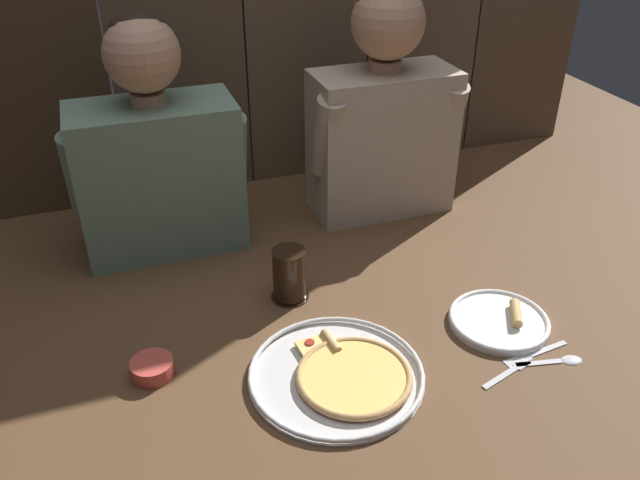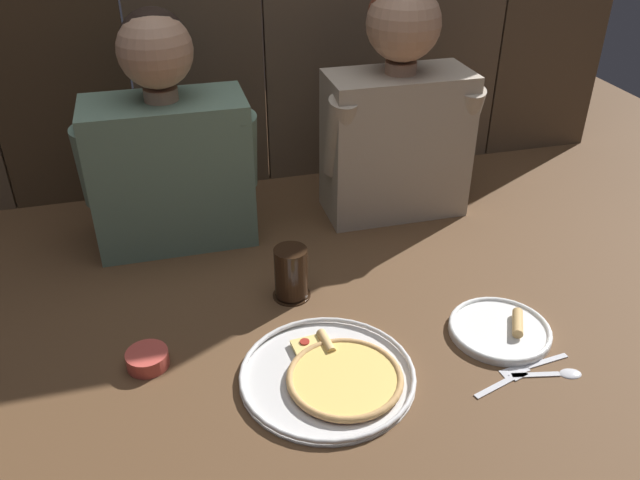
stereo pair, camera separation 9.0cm
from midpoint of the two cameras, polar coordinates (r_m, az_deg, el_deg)
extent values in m
plane|color=brown|center=(1.39, 0.23, -8.32)|extent=(3.20, 3.20, 0.00)
cylinder|color=silver|center=(1.29, -0.61, -11.94)|extent=(0.34, 0.34, 0.01)
torus|color=silver|center=(1.28, -0.61, -11.68)|extent=(0.34, 0.34, 0.01)
cylinder|color=#B23823|center=(1.28, 0.96, -12.11)|extent=(0.22, 0.22, 0.00)
cylinder|color=#EFC660|center=(1.27, 0.96, -11.95)|extent=(0.21, 0.21, 0.01)
torus|color=tan|center=(1.27, 0.96, -11.95)|extent=(0.23, 0.23, 0.01)
cube|color=#F4D170|center=(1.34, -2.31, -9.55)|extent=(0.07, 0.07, 0.01)
cylinder|color=tan|center=(1.34, -0.96, -8.98)|extent=(0.03, 0.07, 0.02)
cylinder|color=#A3281E|center=(1.34, -2.86, -9.04)|extent=(0.02, 0.02, 0.00)
cylinder|color=white|center=(1.45, 13.75, -7.04)|extent=(0.22, 0.22, 0.01)
torus|color=white|center=(1.45, 13.78, -6.85)|extent=(0.22, 0.22, 0.01)
cylinder|color=tan|center=(1.45, 15.18, -6.27)|extent=(0.06, 0.08, 0.02)
cylinder|color=black|center=(1.49, -4.39, -4.95)|extent=(0.09, 0.09, 0.01)
cylinder|color=black|center=(1.46, -4.49, -2.98)|extent=(0.08, 0.08, 0.12)
cylinder|color=#CC4C42|center=(1.34, -16.46, -10.81)|extent=(0.08, 0.08, 0.03)
cylinder|color=#B23823|center=(1.33, -16.51, -10.54)|extent=(0.07, 0.07, 0.02)
cube|color=silver|center=(1.32, 13.71, -11.71)|extent=(0.09, 0.04, 0.01)
cube|color=silver|center=(1.36, 15.55, -10.49)|extent=(0.04, 0.03, 0.01)
cube|color=silver|center=(1.41, 17.69, -9.13)|extent=(0.10, 0.02, 0.01)
cube|color=silver|center=(1.37, 15.23, -10.21)|extent=(0.06, 0.03, 0.00)
cube|color=silver|center=(1.37, 16.91, -10.33)|extent=(0.10, 0.03, 0.01)
ellipsoid|color=silver|center=(1.40, 19.57, -9.87)|extent=(0.05, 0.04, 0.01)
cube|color=slate|center=(1.65, -15.48, 5.28)|extent=(0.39, 0.20, 0.37)
cylinder|color=tan|center=(1.58, -16.52, 11.85)|extent=(0.08, 0.08, 0.03)
sphere|color=tan|center=(1.55, -17.10, 15.35)|extent=(0.17, 0.17, 0.17)
sphere|color=black|center=(1.56, -17.22, 15.93)|extent=(0.16, 0.16, 0.16)
cylinder|color=slate|center=(1.60, -21.80, 5.38)|extent=(0.08, 0.12, 0.22)
cylinder|color=slate|center=(1.61, -9.44, 7.51)|extent=(0.08, 0.12, 0.22)
cube|color=#B2A38E|center=(1.77, 3.98, 8.53)|extent=(0.38, 0.18, 0.39)
cylinder|color=tan|center=(1.70, 4.25, 15.06)|extent=(0.08, 0.08, 0.03)
sphere|color=tan|center=(1.68, 4.40, 18.59)|extent=(0.19, 0.19, 0.19)
sphere|color=brown|center=(1.68, 4.23, 19.16)|extent=(0.17, 0.17, 0.17)
cylinder|color=#B2A38E|center=(1.66, -0.83, 9.14)|extent=(0.08, 0.13, 0.23)
cylinder|color=#B2A38E|center=(1.79, 9.62, 10.39)|extent=(0.08, 0.13, 0.23)
camera|label=1|loc=(0.04, -91.90, -1.17)|focal=36.35mm
camera|label=2|loc=(0.04, 88.10, 1.17)|focal=36.35mm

